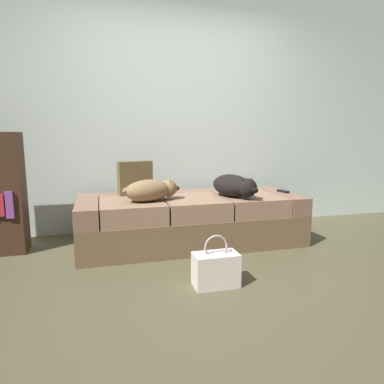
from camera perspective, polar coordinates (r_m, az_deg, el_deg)
The scene contains 8 objects.
ground_plane at distance 2.60m, azimuth 5.63°, elevation -14.86°, with size 10.00×10.00×0.00m, color brown.
back_wall at distance 4.00m, azimuth -2.83°, elevation 14.16°, with size 6.40×0.10×2.80m, color silver.
couch at distance 3.42m, azimuth -0.22°, elevation -4.66°, with size 2.17×0.89×0.48m.
dog_tan at distance 3.13m, azimuth -6.78°, elevation 0.33°, with size 0.57×0.36×0.20m.
dog_dark at distance 3.33m, azimuth 7.10°, elevation 1.03°, with size 0.41×0.62×0.22m.
tv_remote at distance 3.73m, azimuth 15.03°, elevation 0.12°, with size 0.04×0.15×0.02m, color black.
throw_pillow at distance 3.49m, azimuth -9.53°, elevation 2.34°, with size 0.34×0.12×0.34m, color brown.
handbag at distance 2.50m, azimuth 4.01°, elevation -12.74°, with size 0.32×0.18×0.38m.
Camera 1 is at (-0.85, -2.21, 1.06)m, focal length 31.80 mm.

